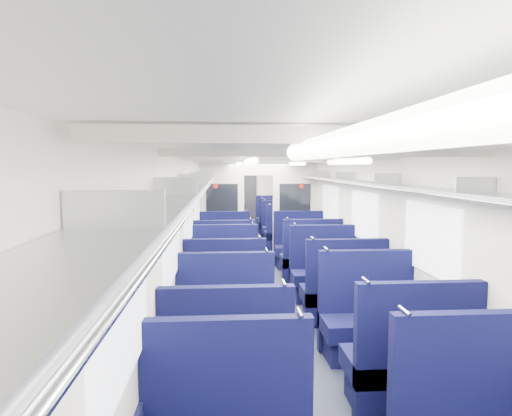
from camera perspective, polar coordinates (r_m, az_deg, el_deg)
floor at (r=7.93m, az=2.17°, el=-10.90°), size 2.80×18.00×0.01m
ceiling at (r=7.62m, az=2.24°, el=6.34°), size 2.80×18.00×0.01m
wall_left at (r=7.66m, az=-8.27°, el=-2.53°), size 0.02×18.00×2.35m
dado_left at (r=7.81m, az=-8.08°, el=-8.54°), size 0.03×17.90×0.70m
wall_right at (r=7.97m, az=12.27°, el=-2.30°), size 0.02×18.00×2.35m
dado_right at (r=8.11m, az=12.06°, el=-8.09°), size 0.03×17.90×0.70m
wall_far at (r=16.62m, az=-1.25°, el=1.68°), size 2.80×0.02×2.35m
luggage_rack_left at (r=7.58m, az=-6.94°, el=3.46°), size 0.36×17.40×0.18m
luggage_rack_right at (r=7.85m, az=11.07°, el=3.46°), size 0.36×17.40×0.18m
windows at (r=7.21m, az=2.61°, el=-1.00°), size 2.78×15.60×0.75m
ceiling_fittings at (r=7.36m, az=2.46°, el=5.90°), size 2.70×16.06×0.11m
end_door at (r=16.58m, az=-1.24°, el=1.06°), size 0.75×0.06×2.00m
bulkhead at (r=10.86m, az=0.32°, el=0.10°), size 2.80×0.10×2.35m
seat_8 at (r=4.20m, az=-3.73°, el=-20.35°), size 1.13×0.62×1.26m
seat_9 at (r=4.55m, az=18.89°, el=-18.56°), size 1.13×0.62×1.26m
seat_10 at (r=5.28m, az=-3.84°, el=-14.88°), size 1.13×0.62×1.26m
seat_11 at (r=5.56m, az=14.07°, el=-13.97°), size 1.13×0.62×1.26m
seat_12 at (r=6.51m, az=-3.91°, el=-10.96°), size 1.13×0.62×1.26m
seat_13 at (r=6.60m, az=10.94°, el=-10.83°), size 1.13×0.62×1.26m
seat_14 at (r=7.69m, az=-3.96°, el=-8.44°), size 1.13×0.62×1.26m
seat_15 at (r=7.71m, az=8.62°, el=-8.45°), size 1.13×0.62×1.26m
seat_16 at (r=8.61m, az=-3.99°, el=-6.95°), size 1.13×0.62×1.26m
seat_17 at (r=8.82m, az=6.93°, el=-6.69°), size 1.13×0.62×1.26m
seat_18 at (r=9.91m, az=-4.01°, el=-5.34°), size 1.13×0.62×1.26m
seat_19 at (r=10.03m, az=5.55°, el=-5.22°), size 1.13×0.62×1.26m
seat_20 at (r=11.90m, az=-4.05°, el=-3.57°), size 1.13×0.62×1.26m
seat_21 at (r=12.02m, az=3.90°, el=-3.47°), size 1.13×0.62×1.26m
seat_22 at (r=12.96m, az=-4.06°, el=-2.84°), size 1.13×0.62×1.26m
seat_23 at (r=13.14m, az=3.21°, el=-2.73°), size 1.13×0.62×1.26m
seat_24 at (r=14.00m, az=-4.07°, el=-2.24°), size 1.13×0.62×1.26m
seat_25 at (r=14.20m, az=2.64°, el=-2.13°), size 1.13×0.62×1.26m
seat_26 at (r=15.35m, az=-4.08°, el=-1.58°), size 1.13×0.62×1.26m
seat_27 at (r=15.35m, az=2.13°, el=-1.57°), size 1.13×0.62×1.26m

